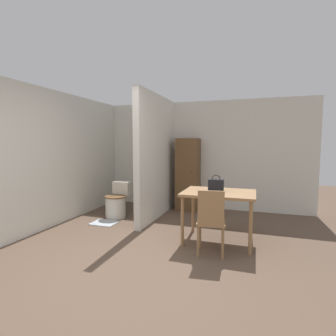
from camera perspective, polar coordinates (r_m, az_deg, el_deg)
name	(u,v)px	position (r m, az deg, el deg)	size (l,w,h in m)	color
ground_plane	(131,270)	(3.42, -7.96, -21.23)	(16.00, 16.00, 0.00)	brown
wall_back	(195,155)	(6.30, 5.90, 2.82)	(5.28, 0.12, 2.50)	silver
wall_left	(70,157)	(5.68, -20.52, 2.23)	(0.12, 4.35, 2.50)	silver
partition_wall	(157,157)	(5.42, -2.31, 2.43)	(0.12, 2.04, 2.50)	silver
dining_table	(219,198)	(4.11, 10.99, -6.32)	(1.08, 0.81, 0.79)	#997047
wooden_chair	(211,220)	(3.66, 9.34, -11.06)	(0.43, 0.43, 0.91)	#997047
toilet	(117,203)	(5.62, -11.06, -7.45)	(0.44, 0.59, 0.71)	silver
handbag	(216,185)	(4.13, 10.41, -3.65)	(0.23, 0.15, 0.25)	black
wooden_cabinet	(188,174)	(6.05, 4.39, -1.34)	(0.49, 0.49, 1.64)	brown
bath_mat	(104,223)	(5.29, -13.67, -11.51)	(0.47, 0.39, 0.01)	#B2BCC6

